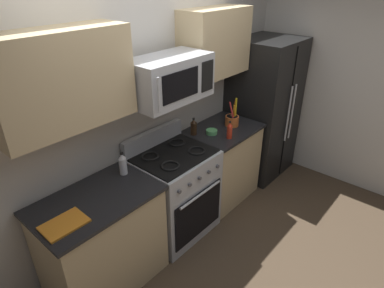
{
  "coord_description": "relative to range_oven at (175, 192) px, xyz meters",
  "views": [
    {
      "loc": [
        -1.94,
        -1.26,
        2.49
      ],
      "look_at": [
        0.12,
        0.53,
        1.03
      ],
      "focal_mm": 30.66,
      "sensor_mm": 36.0,
      "label": 1
    }
  ],
  "objects": [
    {
      "name": "bottle_vinegar",
      "position": [
        -0.51,
        0.11,
        0.53
      ],
      "size": [
        0.07,
        0.07,
        0.21
      ],
      "color": "silver",
      "rests_on": "counter_left"
    },
    {
      "name": "microwave",
      "position": [
        -0.0,
        0.03,
        1.19
      ],
      "size": [
        0.76,
        0.44,
        0.38
      ],
      "color": "#B2B5BA"
    },
    {
      "name": "upper_cabinets_right",
      "position": [
        0.81,
        0.16,
        1.35
      ],
      "size": [
        0.82,
        0.34,
        0.67
      ],
      "color": "tan"
    },
    {
      "name": "wall_back",
      "position": [
        0.0,
        0.38,
        0.83
      ],
      "size": [
        8.0,
        0.1,
        2.6
      ],
      "primitive_type": "cube",
      "color": "beige",
      "rests_on": "ground"
    },
    {
      "name": "counter_left",
      "position": [
        -0.88,
        -0.0,
        -0.02
      ],
      "size": [
        0.99,
        0.62,
        0.91
      ],
      "color": "tan",
      "rests_on": "ground"
    },
    {
      "name": "refrigerator",
      "position": [
        1.65,
        -0.02,
        0.41
      ],
      "size": [
        0.81,
        0.74,
        1.77
      ],
      "color": "black",
      "rests_on": "ground"
    },
    {
      "name": "wall_right",
      "position": [
        2.15,
        -0.66,
        0.83
      ],
      "size": [
        0.1,
        8.0,
        2.6
      ],
      "primitive_type": "cube",
      "color": "beige",
      "rests_on": "ground"
    },
    {
      "name": "cutting_board",
      "position": [
        -1.2,
        -0.09,
        0.44
      ],
      "size": [
        0.3,
        0.22,
        0.02
      ],
      "primitive_type": "cube",
      "rotation": [
        0.0,
        0.0,
        -0.01
      ],
      "color": "orange",
      "rests_on": "counter_left"
    },
    {
      "name": "range_oven",
      "position": [
        0.0,
        0.0,
        0.0
      ],
      "size": [
        0.76,
        0.67,
        1.09
      ],
      "color": "#B2B5BA",
      "rests_on": "ground"
    },
    {
      "name": "counter_right",
      "position": [
        0.81,
        -0.0,
        -0.02
      ],
      "size": [
        0.83,
        0.62,
        0.91
      ],
      "color": "tan",
      "rests_on": "ground"
    },
    {
      "name": "prep_bowl",
      "position": [
        0.61,
        0.02,
        0.46
      ],
      "size": [
        0.12,
        0.12,
        0.05
      ],
      "color": "#59AD66",
      "rests_on": "counter_right"
    },
    {
      "name": "ground_plane",
      "position": [
        0.0,
        -0.66,
        -0.47
      ],
      "size": [
        16.0,
        16.0,
        0.0
      ],
      "primitive_type": "plane",
      "color": "#473828"
    },
    {
      "name": "upper_cabinets_left",
      "position": [
        -0.89,
        0.16,
        1.35
      ],
      "size": [
        0.98,
        0.34,
        0.67
      ],
      "color": "tan"
    },
    {
      "name": "bottle_hot_sauce",
      "position": [
        0.65,
        -0.19,
        0.52
      ],
      "size": [
        0.06,
        0.06,
        0.19
      ],
      "color": "red",
      "rests_on": "counter_right"
    },
    {
      "name": "bottle_soy",
      "position": [
        0.47,
        0.15,
        0.52
      ],
      "size": [
        0.07,
        0.07,
        0.19
      ],
      "color": "#382314",
      "rests_on": "counter_right"
    },
    {
      "name": "utensil_crock",
      "position": [
        0.93,
        -0.03,
        0.51
      ],
      "size": [
        0.15,
        0.15,
        0.34
      ],
      "color": "#D1662D",
      "rests_on": "counter_right"
    }
  ]
}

